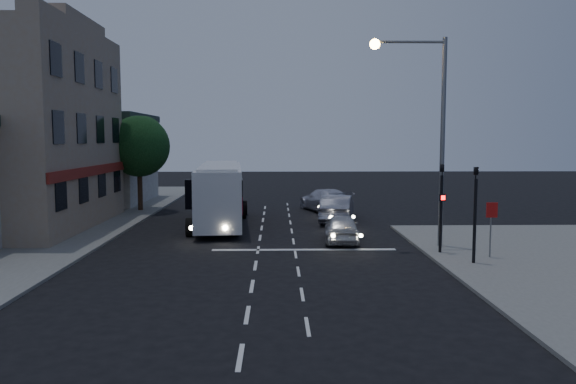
{
  "coord_description": "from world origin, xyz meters",
  "views": [
    {
      "loc": [
        0.81,
        -22.02,
        4.83
      ],
      "look_at": [
        1.37,
        5.45,
        2.2
      ],
      "focal_mm": 35.0,
      "sensor_mm": 36.0,
      "label": 1
    }
  ],
  "objects_px": {
    "car_sedan_a": "(337,208)",
    "streetlight": "(428,117)",
    "traffic_signal_main": "(442,197)",
    "regulatory_sign": "(491,220)",
    "street_tree": "(139,144)",
    "car_sedan_b": "(325,200)",
    "tour_bus": "(220,192)",
    "car_suv": "(342,228)",
    "traffic_signal_side": "(475,203)"
  },
  "relations": [
    {
      "from": "car_sedan_a",
      "to": "streetlight",
      "type": "bearing_deg",
      "value": 121.55
    },
    {
      "from": "traffic_signal_main",
      "to": "streetlight",
      "type": "relative_size",
      "value": 0.46
    },
    {
      "from": "regulatory_sign",
      "to": "street_tree",
      "type": "relative_size",
      "value": 0.35
    },
    {
      "from": "car_sedan_b",
      "to": "tour_bus",
      "type": "bearing_deg",
      "value": 23.12
    },
    {
      "from": "car_suv",
      "to": "traffic_signal_side",
      "type": "height_order",
      "value": "traffic_signal_side"
    },
    {
      "from": "car_suv",
      "to": "car_sedan_a",
      "type": "xyz_separation_m",
      "value": [
        0.47,
        6.34,
        0.13
      ]
    },
    {
      "from": "car_sedan_b",
      "to": "street_tree",
      "type": "bearing_deg",
      "value": -18.47
    },
    {
      "from": "car_suv",
      "to": "car_sedan_a",
      "type": "relative_size",
      "value": 0.81
    },
    {
      "from": "car_sedan_b",
      "to": "regulatory_sign",
      "type": "distance_m",
      "value": 15.99
    },
    {
      "from": "tour_bus",
      "to": "car_suv",
      "type": "height_order",
      "value": "tour_bus"
    },
    {
      "from": "car_suv",
      "to": "traffic_signal_main",
      "type": "height_order",
      "value": "traffic_signal_main"
    },
    {
      "from": "traffic_signal_main",
      "to": "street_tree",
      "type": "height_order",
      "value": "street_tree"
    },
    {
      "from": "regulatory_sign",
      "to": "street_tree",
      "type": "height_order",
      "value": "street_tree"
    },
    {
      "from": "streetlight",
      "to": "car_suv",
      "type": "bearing_deg",
      "value": 155.42
    },
    {
      "from": "car_sedan_a",
      "to": "streetlight",
      "type": "distance_m",
      "value": 9.83
    },
    {
      "from": "traffic_signal_side",
      "to": "street_tree",
      "type": "relative_size",
      "value": 0.66
    },
    {
      "from": "car_sedan_a",
      "to": "traffic_signal_side",
      "type": "distance_m",
      "value": 12.13
    },
    {
      "from": "tour_bus",
      "to": "car_sedan_a",
      "type": "xyz_separation_m",
      "value": [
        6.68,
        0.8,
        -1.04
      ]
    },
    {
      "from": "car_sedan_a",
      "to": "traffic_signal_main",
      "type": "bearing_deg",
      "value": 120.01
    },
    {
      "from": "traffic_signal_side",
      "to": "streetlight",
      "type": "xyz_separation_m",
      "value": [
        -0.96,
        3.4,
        3.31
      ]
    },
    {
      "from": "car_suv",
      "to": "streetlight",
      "type": "distance_m",
      "value": 6.37
    },
    {
      "from": "traffic_signal_main",
      "to": "streetlight",
      "type": "distance_m",
      "value": 3.61
    },
    {
      "from": "car_suv",
      "to": "traffic_signal_side",
      "type": "bearing_deg",
      "value": 136.29
    },
    {
      "from": "car_sedan_a",
      "to": "street_tree",
      "type": "xyz_separation_m",
      "value": [
        -12.52,
        4.89,
        3.71
      ]
    },
    {
      "from": "car_suv",
      "to": "traffic_signal_main",
      "type": "relative_size",
      "value": 0.95
    },
    {
      "from": "car_sedan_b",
      "to": "streetlight",
      "type": "relative_size",
      "value": 0.58
    },
    {
      "from": "car_sedan_b",
      "to": "regulatory_sign",
      "type": "bearing_deg",
      "value": 91.68
    },
    {
      "from": "traffic_signal_side",
      "to": "regulatory_sign",
      "type": "xyz_separation_m",
      "value": [
        1.0,
        0.96,
        -0.82
      ]
    },
    {
      "from": "car_suv",
      "to": "car_sedan_a",
      "type": "distance_m",
      "value": 6.36
    },
    {
      "from": "street_tree",
      "to": "car_suv",
      "type": "bearing_deg",
      "value": -42.96
    },
    {
      "from": "car_suv",
      "to": "car_sedan_b",
      "type": "distance_m",
      "value": 11.04
    },
    {
      "from": "regulatory_sign",
      "to": "streetlight",
      "type": "distance_m",
      "value": 5.18
    },
    {
      "from": "car_sedan_a",
      "to": "car_sedan_b",
      "type": "relative_size",
      "value": 0.91
    },
    {
      "from": "street_tree",
      "to": "streetlight",
      "type": "bearing_deg",
      "value": -39.51
    },
    {
      "from": "tour_bus",
      "to": "car_sedan_a",
      "type": "relative_size",
      "value": 2.33
    },
    {
      "from": "car_suv",
      "to": "regulatory_sign",
      "type": "bearing_deg",
      "value": 148.08
    },
    {
      "from": "car_sedan_b",
      "to": "street_tree",
      "type": "xyz_separation_m",
      "value": [
        -12.24,
        0.19,
        3.74
      ]
    },
    {
      "from": "traffic_signal_side",
      "to": "regulatory_sign",
      "type": "distance_m",
      "value": 1.61
    },
    {
      "from": "traffic_signal_side",
      "to": "street_tree",
      "type": "distance_m",
      "value": 23.24
    },
    {
      "from": "car_sedan_a",
      "to": "traffic_signal_main",
      "type": "distance_m",
      "value": 10.05
    },
    {
      "from": "car_sedan_b",
      "to": "traffic_signal_side",
      "type": "bearing_deg",
      "value": 87.31
    },
    {
      "from": "car_sedan_b",
      "to": "traffic_signal_side",
      "type": "xyz_separation_m",
      "value": [
        4.27,
        -16.04,
        1.66
      ]
    },
    {
      "from": "car_sedan_b",
      "to": "regulatory_sign",
      "type": "xyz_separation_m",
      "value": [
        5.27,
        -15.07,
        0.84
      ]
    },
    {
      "from": "street_tree",
      "to": "tour_bus",
      "type": "bearing_deg",
      "value": -44.23
    },
    {
      "from": "car_suv",
      "to": "street_tree",
      "type": "relative_size",
      "value": 0.63
    },
    {
      "from": "regulatory_sign",
      "to": "street_tree",
      "type": "bearing_deg",
      "value": 138.92
    },
    {
      "from": "car_sedan_b",
      "to": "street_tree",
      "type": "relative_size",
      "value": 0.85
    },
    {
      "from": "car_sedan_a",
      "to": "regulatory_sign",
      "type": "relative_size",
      "value": 2.18
    },
    {
      "from": "tour_bus",
      "to": "car_suv",
      "type": "xyz_separation_m",
      "value": [
        6.21,
        -5.53,
        -1.17
      ]
    },
    {
      "from": "car_suv",
      "to": "traffic_signal_main",
      "type": "bearing_deg",
      "value": 145.76
    }
  ]
}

